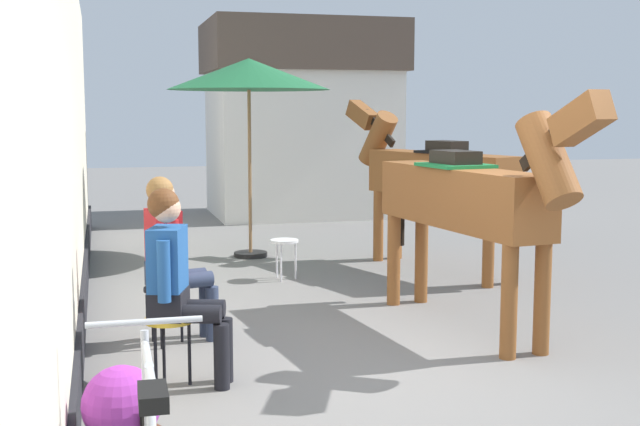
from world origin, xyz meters
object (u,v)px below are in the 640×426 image
(seated_visitor_near, at_px, (177,276))
(saddled_horse_near, at_px, (469,199))
(saddled_horse_far, at_px, (433,174))
(flower_planter_near, at_px, (122,425))
(seated_visitor_far, at_px, (171,251))
(spare_stool_white, at_px, (284,245))
(cafe_parasol, at_px, (249,75))

(seated_visitor_near, height_order, saddled_horse_near, saddled_horse_near)
(saddled_horse_far, height_order, flower_planter_near, saddled_horse_far)
(seated_visitor_far, distance_m, spare_stool_white, 2.75)
(seated_visitor_near, xyz_separation_m, saddled_horse_near, (2.58, 0.82, 0.38))
(seated_visitor_far, relative_size, cafe_parasol, 0.54)
(flower_planter_near, bearing_deg, saddled_horse_far, 52.98)
(saddled_horse_far, xyz_separation_m, flower_planter_near, (-3.77, -5.01, -0.82))
(seated_visitor_near, relative_size, spare_stool_white, 3.02)
(saddled_horse_near, relative_size, saddled_horse_far, 1.04)
(seated_visitor_far, xyz_separation_m, saddled_horse_far, (3.30, 2.40, 0.38))
(flower_planter_near, height_order, cafe_parasol, cafe_parasol)
(flower_planter_near, bearing_deg, seated_visitor_near, 74.52)
(seated_visitor_far, bearing_deg, saddled_horse_near, -5.52)
(saddled_horse_near, relative_size, spare_stool_white, 6.50)
(cafe_parasol, bearing_deg, saddled_horse_near, -73.95)
(saddled_horse_far, relative_size, cafe_parasol, 1.12)
(seated_visitor_far, distance_m, flower_planter_near, 2.69)
(seated_visitor_far, relative_size, spare_stool_white, 3.02)
(saddled_horse_near, distance_m, saddled_horse_far, 2.75)
(seated_visitor_far, relative_size, saddled_horse_near, 0.46)
(saddled_horse_far, xyz_separation_m, cafe_parasol, (-1.95, 1.46, 1.20))
(seated_visitor_far, bearing_deg, flower_planter_near, -100.38)
(flower_planter_near, relative_size, spare_stool_white, 1.39)
(spare_stool_white, bearing_deg, saddled_horse_far, 3.14)
(seated_visitor_far, xyz_separation_m, spare_stool_white, (1.46, 2.30, -0.38))
(saddled_horse_near, distance_m, cafe_parasol, 4.44)
(seated_visitor_near, distance_m, saddled_horse_far, 4.83)
(saddled_horse_near, bearing_deg, saddled_horse_far, 73.71)
(seated_visitor_far, height_order, flower_planter_near, seated_visitor_far)
(saddled_horse_near, bearing_deg, spare_stool_white, 112.82)
(flower_planter_near, xyz_separation_m, cafe_parasol, (1.82, 6.47, 2.03))
(seated_visitor_far, relative_size, saddled_horse_far, 0.48)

